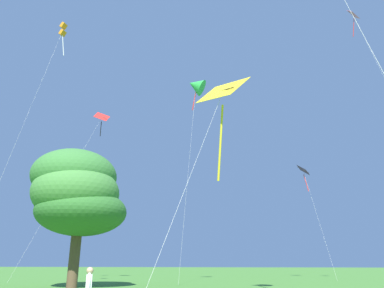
% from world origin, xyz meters
% --- Properties ---
extents(kite_black_large, '(2.65, 7.75, 14.37)m').
position_xyz_m(kite_black_large, '(5.52, 44.63, 12.84)').
color(kite_black_large, black).
rests_on(kite_black_large, ground_plane).
extents(kite_red_high, '(4.04, 9.33, 19.95)m').
position_xyz_m(kite_red_high, '(-18.94, 33.39, 18.27)').
color(kite_red_high, red).
rests_on(kite_red_high, ground_plane).
extents(kite_green_small, '(2.40, 5.34, 21.23)m').
position_xyz_m(kite_green_small, '(-5.92, 29.94, 20.04)').
color(kite_green_small, green).
rests_on(kite_green_small, ground_plane).
extents(kite_yellow_diamond, '(3.60, 5.62, 10.32)m').
position_xyz_m(kite_yellow_diamond, '(-0.40, 11.11, 8.57)').
color(kite_yellow_diamond, yellow).
rests_on(kite_yellow_diamond, ground_plane).
extents(kite_pink_low, '(2.27, 12.15, 28.30)m').
position_xyz_m(kite_pink_low, '(11.49, 31.40, 25.79)').
color(kite_pink_low, pink).
rests_on(kite_pink_low, ground_plane).
extents(kite_orange_box, '(2.61, 6.31, 28.29)m').
position_xyz_m(kite_orange_box, '(-20.91, 26.56, 27.15)').
color(kite_orange_box, orange).
rests_on(kite_orange_box, ground_plane).
extents(tree_left_oak, '(7.36, 7.00, 10.13)m').
position_xyz_m(tree_left_oak, '(-12.96, 20.04, 6.70)').
color(tree_left_oak, brown).
rests_on(tree_left_oak, ground_plane).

